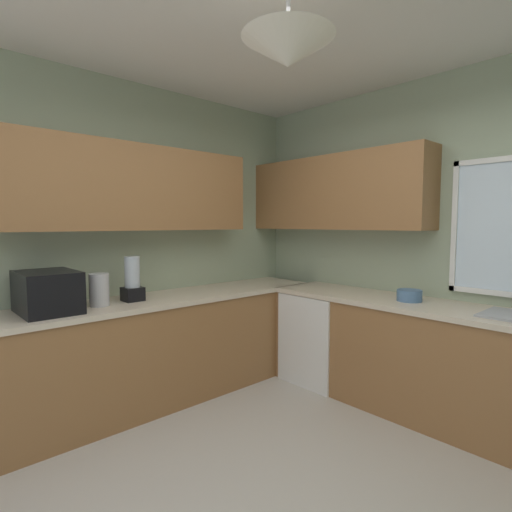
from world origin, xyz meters
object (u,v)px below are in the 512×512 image
(microwave, at_px, (47,292))
(bowl, at_px, (409,295))
(kettle, at_px, (99,290))
(dishwasher, at_px, (322,336))
(blender_appliance, at_px, (133,281))

(microwave, xyz_separation_m, bowl, (1.51, 2.26, -0.10))
(microwave, distance_m, kettle, 0.35)
(dishwasher, relative_size, blender_appliance, 2.34)
(kettle, bearing_deg, bowl, 52.10)
(kettle, height_order, bowl, kettle)
(microwave, height_order, bowl, microwave)
(microwave, relative_size, bowl, 2.47)
(dishwasher, distance_m, kettle, 2.07)
(bowl, bearing_deg, microwave, -123.67)
(microwave, distance_m, bowl, 2.72)
(dishwasher, relative_size, kettle, 3.41)
(microwave, bearing_deg, blender_appliance, 90.00)
(kettle, relative_size, blender_appliance, 0.68)
(dishwasher, distance_m, microwave, 2.41)
(dishwasher, height_order, kettle, kettle)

